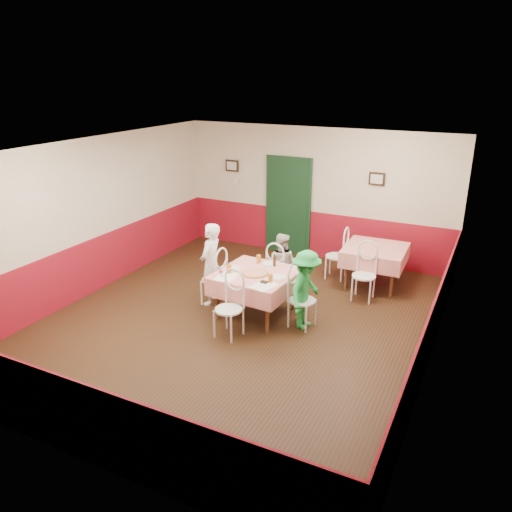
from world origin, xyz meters
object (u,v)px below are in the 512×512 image
at_px(second_table, 374,266).
at_px(glass_b, 270,278).
at_px(chair_far, 279,273).
at_px(chair_near, 229,310).
at_px(chair_right, 302,301).
at_px(diner_right, 306,290).
at_px(chair_left, 214,280).
at_px(pizza, 255,273).
at_px(main_table, 256,294).
at_px(glass_a, 229,269).
at_px(wallet, 264,282).
at_px(diner_left, 211,264).
at_px(glass_c, 259,259).
at_px(beer_bottle, 274,261).
at_px(diner_far, 281,265).
at_px(chair_second_b, 364,276).
at_px(chair_second_a, 336,256).

height_order(second_table, glass_b, glass_b).
xyz_separation_m(chair_far, glass_b, (0.33, -1.10, 0.38)).
bearing_deg(chair_near, chair_right, 48.50).
relative_size(second_table, diner_right, 0.86).
bearing_deg(chair_far, chair_right, 135.39).
distance_m(chair_left, pizza, 0.93).
distance_m(chair_far, diner_right, 1.25).
xyz_separation_m(main_table, glass_a, (-0.39, -0.21, 0.46)).
xyz_separation_m(chair_near, wallet, (0.35, 0.53, 0.32)).
relative_size(chair_right, chair_far, 1.00).
relative_size(pizza, diner_left, 0.28).
xyz_separation_m(chair_left, glass_c, (0.69, 0.37, 0.38)).
xyz_separation_m(beer_bottle, diner_far, (-0.10, 0.50, -0.27)).
bearing_deg(glass_b, chair_second_b, 56.44).
distance_m(chair_near, glass_b, 0.82).
relative_size(chair_left, glass_c, 6.48).
height_order(glass_c, beer_bottle, beer_bottle).
bearing_deg(chair_near, beer_bottle, 87.61).
bearing_deg(wallet, glass_a, 174.56).
xyz_separation_m(glass_c, wallet, (0.46, -0.73, -0.06)).
bearing_deg(chair_right, wallet, 123.80).
height_order(chair_left, glass_a, glass_a).
distance_m(wallet, diner_right, 0.67).
bearing_deg(main_table, chair_near, -93.23).
height_order(second_table, pizza, pizza).
distance_m(beer_bottle, diner_far, 0.58).
xyz_separation_m(chair_far, glass_c, (-0.20, -0.43, 0.38)).
xyz_separation_m(glass_c, diner_far, (0.21, 0.48, -0.24)).
height_order(chair_second_b, beer_bottle, beer_bottle).
height_order(chair_left, diner_right, diner_right).
height_order(second_table, diner_left, diner_left).
relative_size(chair_far, chair_second_b, 1.00).
distance_m(beer_bottle, wallet, 0.73).
xyz_separation_m(glass_a, glass_b, (0.77, -0.04, -0.01)).
xyz_separation_m(chair_second_b, pizza, (-1.45, -1.44, 0.32)).
xyz_separation_m(wallet, diner_far, (-0.25, 1.21, -0.18)).
xyz_separation_m(chair_near, diner_left, (-0.85, 0.90, 0.28)).
height_order(chair_second_a, glass_c, chair_second_a).
bearing_deg(diner_right, beer_bottle, 59.97).
xyz_separation_m(chair_far, glass_a, (-0.44, -1.06, 0.38)).
bearing_deg(chair_right, main_table, 94.62).
distance_m(glass_c, diner_right, 1.17).
bearing_deg(beer_bottle, chair_second_b, 36.86).
height_order(chair_near, beer_bottle, beer_bottle).
distance_m(chair_second_b, diner_left, 2.72).
xyz_separation_m(chair_near, pizza, (0.06, 0.79, 0.32)).
height_order(chair_left, chair_right, same).
bearing_deg(beer_bottle, pizza, -106.85).
height_order(pizza, diner_far, diner_far).
xyz_separation_m(second_table, glass_b, (-1.08, -2.38, 0.45)).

